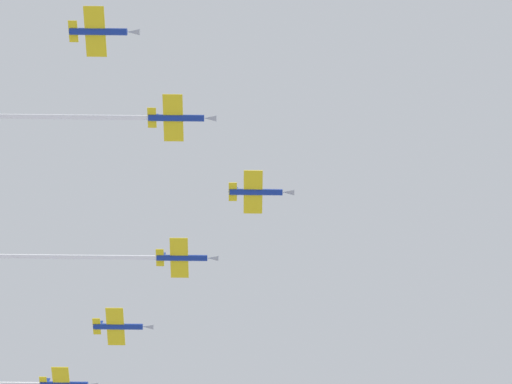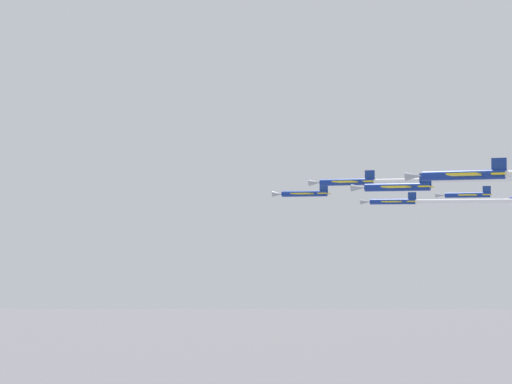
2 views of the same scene
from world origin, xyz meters
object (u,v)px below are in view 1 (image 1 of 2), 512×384
object	(u,v)px
jet_port_outer	(120,327)
jet_port_inner	(98,257)
jet_lead	(257,192)
jet_starboard_outer	(100,32)
jet_starboard_inner	(103,117)

from	to	relation	value
jet_port_outer	jet_port_inner	bearing A→B (deg)	-13.71
jet_lead	jet_port_inner	world-z (taller)	jet_port_inner
jet_lead	jet_starboard_outer	world-z (taller)	jet_starboard_outer
jet_port_inner	jet_starboard_outer	world-z (taller)	jet_port_inner
jet_port_inner	jet_port_outer	size ratio (longest dim) A/B	4.56
jet_starboard_inner	jet_port_outer	world-z (taller)	jet_port_outer
jet_port_outer	jet_starboard_inner	bearing A→B (deg)	-0.27
jet_port_inner	jet_starboard_outer	xyz separation A→B (m)	(39.37, 19.37, -1.34)
jet_starboard_inner	jet_starboard_outer	distance (m)	14.67
jet_starboard_inner	jet_starboard_outer	bearing A→B (deg)	0.80
jet_starboard_inner	jet_port_outer	xyz separation A→B (m)	(-40.75, -15.88, 1.35)
jet_starboard_outer	jet_lead	bearing A→B (deg)	137.49
jet_port_inner	jet_starboard_outer	size ratio (longest dim) A/B	4.56
jet_port_inner	jet_starboard_inner	size ratio (longest dim) A/B	1.15
jet_starboard_inner	jet_starboard_outer	world-z (taller)	jet_starboard_outer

